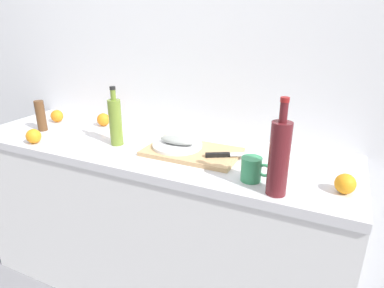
{
  "coord_description": "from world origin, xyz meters",
  "views": [
    {
      "loc": [
        0.85,
        -1.33,
        1.5
      ],
      "look_at": [
        0.24,
        -0.02,
        0.95
      ],
      "focal_mm": 30.77,
      "sensor_mm": 36.0,
      "label": 1
    }
  ],
  "objects_px": {
    "white_plate": "(177,145)",
    "pepper_mill": "(41,116)",
    "wine_bottle": "(279,157)",
    "coffee_mug_0": "(252,169)",
    "cutting_board": "(192,152)",
    "chef_knife": "(229,155)",
    "olive_oil_bottle": "(115,121)",
    "fish_fillet": "(177,140)",
    "orange_0": "(103,120)"
  },
  "relations": [
    {
      "from": "olive_oil_bottle",
      "to": "orange_0",
      "type": "bearing_deg",
      "value": 140.14
    },
    {
      "from": "white_plate",
      "to": "orange_0",
      "type": "bearing_deg",
      "value": 164.02
    },
    {
      "from": "cutting_board",
      "to": "chef_knife",
      "type": "distance_m",
      "value": 0.19
    },
    {
      "from": "white_plate",
      "to": "olive_oil_bottle",
      "type": "xyz_separation_m",
      "value": [
        -0.32,
        -0.05,
        0.1
      ]
    },
    {
      "from": "olive_oil_bottle",
      "to": "cutting_board",
      "type": "bearing_deg",
      "value": 6.4
    },
    {
      "from": "white_plate",
      "to": "cutting_board",
      "type": "bearing_deg",
      "value": -5.4
    },
    {
      "from": "coffee_mug_0",
      "to": "cutting_board",
      "type": "bearing_deg",
      "value": 155.54
    },
    {
      "from": "wine_bottle",
      "to": "pepper_mill",
      "type": "xyz_separation_m",
      "value": [
        -1.37,
        0.17,
        -0.06
      ]
    },
    {
      "from": "cutting_board",
      "to": "chef_knife",
      "type": "height_order",
      "value": "chef_knife"
    },
    {
      "from": "wine_bottle",
      "to": "pepper_mill",
      "type": "relative_size",
      "value": 2.08
    },
    {
      "from": "olive_oil_bottle",
      "to": "white_plate",
      "type": "bearing_deg",
      "value": 9.38
    },
    {
      "from": "cutting_board",
      "to": "white_plate",
      "type": "xyz_separation_m",
      "value": [
        -0.08,
        0.01,
        0.02
      ]
    },
    {
      "from": "coffee_mug_0",
      "to": "orange_0",
      "type": "relative_size",
      "value": 1.58
    },
    {
      "from": "olive_oil_bottle",
      "to": "wine_bottle",
      "type": "height_order",
      "value": "wine_bottle"
    },
    {
      "from": "coffee_mug_0",
      "to": "chef_knife",
      "type": "bearing_deg",
      "value": 133.84
    },
    {
      "from": "wine_bottle",
      "to": "orange_0",
      "type": "relative_size",
      "value": 4.72
    },
    {
      "from": "cutting_board",
      "to": "orange_0",
      "type": "bearing_deg",
      "value": 165.28
    },
    {
      "from": "white_plate",
      "to": "pepper_mill",
      "type": "bearing_deg",
      "value": -176.59
    },
    {
      "from": "coffee_mug_0",
      "to": "orange_0",
      "type": "bearing_deg",
      "value": 161.92
    },
    {
      "from": "coffee_mug_0",
      "to": "pepper_mill",
      "type": "bearing_deg",
      "value": 175.12
    },
    {
      "from": "chef_knife",
      "to": "coffee_mug_0",
      "type": "relative_size",
      "value": 2.22
    },
    {
      "from": "chef_knife",
      "to": "olive_oil_bottle",
      "type": "height_order",
      "value": "olive_oil_bottle"
    },
    {
      "from": "orange_0",
      "to": "olive_oil_bottle",
      "type": "bearing_deg",
      "value": -39.86
    },
    {
      "from": "coffee_mug_0",
      "to": "orange_0",
      "type": "xyz_separation_m",
      "value": [
        -0.99,
        0.32,
        -0.01
      ]
    },
    {
      "from": "orange_0",
      "to": "chef_knife",
      "type": "bearing_deg",
      "value": -11.63
    },
    {
      "from": "wine_bottle",
      "to": "pepper_mill",
      "type": "distance_m",
      "value": 1.38
    },
    {
      "from": "pepper_mill",
      "to": "white_plate",
      "type": "bearing_deg",
      "value": 3.41
    },
    {
      "from": "olive_oil_bottle",
      "to": "orange_0",
      "type": "height_order",
      "value": "olive_oil_bottle"
    },
    {
      "from": "fish_fillet",
      "to": "chef_knife",
      "type": "xyz_separation_m",
      "value": [
        0.27,
        -0.01,
        -0.02
      ]
    },
    {
      "from": "fish_fillet",
      "to": "chef_knife",
      "type": "relative_size",
      "value": 0.67
    },
    {
      "from": "chef_knife",
      "to": "coffee_mug_0",
      "type": "bearing_deg",
      "value": -74.87
    },
    {
      "from": "fish_fillet",
      "to": "olive_oil_bottle",
      "type": "xyz_separation_m",
      "value": [
        -0.32,
        -0.05,
        0.07
      ]
    },
    {
      "from": "chef_knife",
      "to": "fish_fillet",
      "type": "bearing_deg",
      "value": 149.52
    },
    {
      "from": "white_plate",
      "to": "fish_fillet",
      "type": "xyz_separation_m",
      "value": [
        0.0,
        0.0,
        0.03
      ]
    },
    {
      "from": "olive_oil_bottle",
      "to": "pepper_mill",
      "type": "xyz_separation_m",
      "value": [
        -0.53,
        0.0,
        -0.04
      ]
    },
    {
      "from": "olive_oil_bottle",
      "to": "chef_knife",
      "type": "bearing_deg",
      "value": 4.34
    },
    {
      "from": "cutting_board",
      "to": "coffee_mug_0",
      "type": "xyz_separation_m",
      "value": [
        0.33,
        -0.15,
        0.04
      ]
    },
    {
      "from": "white_plate",
      "to": "wine_bottle",
      "type": "xyz_separation_m",
      "value": [
        0.52,
        -0.22,
        0.12
      ]
    },
    {
      "from": "olive_oil_bottle",
      "to": "coffee_mug_0",
      "type": "xyz_separation_m",
      "value": [
        0.73,
        -0.1,
        -0.07
      ]
    },
    {
      "from": "white_plate",
      "to": "pepper_mill",
      "type": "relative_size",
      "value": 1.39
    },
    {
      "from": "wine_bottle",
      "to": "coffee_mug_0",
      "type": "bearing_deg",
      "value": 149.63
    },
    {
      "from": "chef_knife",
      "to": "olive_oil_bottle",
      "type": "xyz_separation_m",
      "value": [
        -0.59,
        -0.04,
        0.09
      ]
    },
    {
      "from": "cutting_board",
      "to": "orange_0",
      "type": "height_order",
      "value": "orange_0"
    },
    {
      "from": "fish_fillet",
      "to": "chef_knife",
      "type": "height_order",
      "value": "fish_fillet"
    },
    {
      "from": "white_plate",
      "to": "fish_fillet",
      "type": "height_order",
      "value": "fish_fillet"
    },
    {
      "from": "white_plate",
      "to": "orange_0",
      "type": "height_order",
      "value": "orange_0"
    },
    {
      "from": "fish_fillet",
      "to": "pepper_mill",
      "type": "distance_m",
      "value": 0.85
    },
    {
      "from": "coffee_mug_0",
      "to": "orange_0",
      "type": "height_order",
      "value": "coffee_mug_0"
    },
    {
      "from": "white_plate",
      "to": "coffee_mug_0",
      "type": "distance_m",
      "value": 0.44
    },
    {
      "from": "white_plate",
      "to": "orange_0",
      "type": "relative_size",
      "value": 3.14
    }
  ]
}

